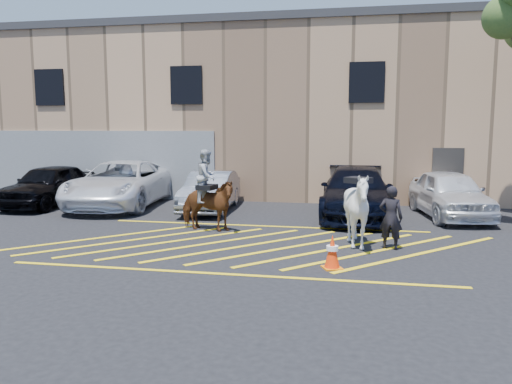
% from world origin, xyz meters
% --- Properties ---
extents(ground, '(90.00, 90.00, 0.00)m').
position_xyz_m(ground, '(0.00, 0.00, 0.00)').
color(ground, black).
rests_on(ground, ground).
extents(car_black_suv, '(1.93, 4.63, 1.57)m').
position_xyz_m(car_black_suv, '(-8.68, 4.56, 0.78)').
color(car_black_suv, black).
rests_on(car_black_suv, ground).
extents(car_white_pickup, '(3.29, 6.30, 1.69)m').
position_xyz_m(car_white_pickup, '(-5.96, 4.99, 0.85)').
color(car_white_pickup, white).
rests_on(car_white_pickup, ground).
extents(car_silver_sedan, '(1.71, 4.29, 1.39)m').
position_xyz_m(car_silver_sedan, '(-2.39, 4.65, 0.69)').
color(car_silver_sedan, gray).
rests_on(car_silver_sedan, ground).
extents(car_blue_suv, '(2.32, 5.61, 1.62)m').
position_xyz_m(car_blue_suv, '(2.68, 4.41, 0.81)').
color(car_blue_suv, black).
rests_on(car_blue_suv, ground).
extents(car_white_suv, '(2.43, 4.77, 1.55)m').
position_xyz_m(car_white_suv, '(5.72, 4.84, 0.78)').
color(car_white_suv, white).
rests_on(car_white_suv, ground).
extents(handler, '(0.64, 0.49, 1.56)m').
position_xyz_m(handler, '(3.47, 0.00, 0.78)').
color(handler, black).
rests_on(handler, ground).
extents(warehouse, '(32.42, 10.20, 7.30)m').
position_xyz_m(warehouse, '(-0.01, 11.99, 3.65)').
color(warehouse, tan).
rests_on(warehouse, ground).
extents(hatching_zone, '(12.60, 5.12, 0.01)m').
position_xyz_m(hatching_zone, '(-0.00, -0.30, 0.01)').
color(hatching_zone, yellow).
rests_on(hatching_zone, ground).
extents(mounted_bay, '(1.88, 1.09, 2.33)m').
position_xyz_m(mounted_bay, '(-1.53, 1.25, 0.94)').
color(mounted_bay, brown).
rests_on(mounted_bay, ground).
extents(saddled_white, '(2.22, 2.27, 1.88)m').
position_xyz_m(saddled_white, '(2.67, 0.05, 0.95)').
color(saddled_white, silver).
rests_on(saddled_white, ground).
extents(traffic_cone, '(0.50, 0.50, 0.73)m').
position_xyz_m(traffic_cone, '(2.14, -1.97, 0.37)').
color(traffic_cone, orange).
rests_on(traffic_cone, ground).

